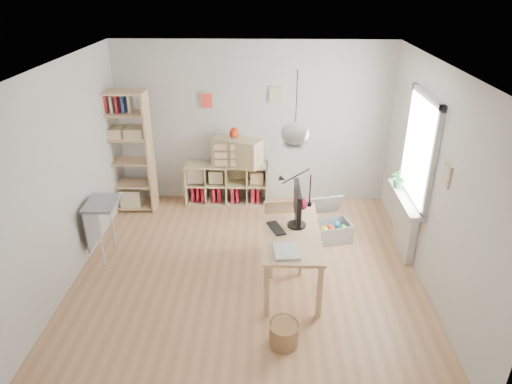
{
  "coord_description": "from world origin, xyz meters",
  "views": [
    {
      "loc": [
        0.25,
        -5.02,
        3.62
      ],
      "look_at": [
        0.1,
        0.3,
        1.05
      ],
      "focal_mm": 32.0,
      "sensor_mm": 36.0,
      "label": 1
    }
  ],
  "objects_px": {
    "cube_shelf": "(226,186)",
    "drawer_chest": "(237,152)",
    "desk": "(291,237)",
    "monitor": "(297,205)",
    "chair": "(283,233)",
    "tall_bookshelf": "(125,148)",
    "storage_chest": "(330,226)"
  },
  "relations": [
    {
      "from": "desk",
      "to": "monitor",
      "type": "height_order",
      "value": "monitor"
    },
    {
      "from": "cube_shelf",
      "to": "monitor",
      "type": "relative_size",
      "value": 2.33
    },
    {
      "from": "drawer_chest",
      "to": "chair",
      "type": "bearing_deg",
      "value": -44.82
    },
    {
      "from": "chair",
      "to": "desk",
      "type": "bearing_deg",
      "value": -83.02
    },
    {
      "from": "monitor",
      "to": "drawer_chest",
      "type": "distance_m",
      "value": 2.26
    },
    {
      "from": "cube_shelf",
      "to": "drawer_chest",
      "type": "height_order",
      "value": "drawer_chest"
    },
    {
      "from": "desk",
      "to": "cube_shelf",
      "type": "xyz_separation_m",
      "value": [
        -1.02,
        2.23,
        -0.36
      ]
    },
    {
      "from": "chair",
      "to": "drawer_chest",
      "type": "bearing_deg",
      "value": 101.26
    },
    {
      "from": "desk",
      "to": "drawer_chest",
      "type": "height_order",
      "value": "drawer_chest"
    },
    {
      "from": "desk",
      "to": "monitor",
      "type": "bearing_deg",
      "value": 58.73
    },
    {
      "from": "storage_chest",
      "to": "drawer_chest",
      "type": "height_order",
      "value": "drawer_chest"
    },
    {
      "from": "desk",
      "to": "tall_bookshelf",
      "type": "distance_m",
      "value": 3.27
    },
    {
      "from": "desk",
      "to": "monitor",
      "type": "xyz_separation_m",
      "value": [
        0.07,
        0.11,
        0.39
      ]
    },
    {
      "from": "monitor",
      "to": "chair",
      "type": "bearing_deg",
      "value": 127.47
    },
    {
      "from": "desk",
      "to": "tall_bookshelf",
      "type": "xyz_separation_m",
      "value": [
        -2.59,
        1.95,
        0.43
      ]
    },
    {
      "from": "chair",
      "to": "storage_chest",
      "type": "bearing_deg",
      "value": 35.8
    },
    {
      "from": "monitor",
      "to": "tall_bookshelf",
      "type": "bearing_deg",
      "value": 144.51
    },
    {
      "from": "desk",
      "to": "storage_chest",
      "type": "height_order",
      "value": "desk"
    },
    {
      "from": "tall_bookshelf",
      "to": "desk",
      "type": "bearing_deg",
      "value": -37.01
    },
    {
      "from": "desk",
      "to": "cube_shelf",
      "type": "height_order",
      "value": "desk"
    },
    {
      "from": "chair",
      "to": "drawer_chest",
      "type": "relative_size",
      "value": 1.16
    },
    {
      "from": "chair",
      "to": "drawer_chest",
      "type": "xyz_separation_m",
      "value": [
        -0.72,
        1.87,
        0.42
      ]
    },
    {
      "from": "drawer_chest",
      "to": "cube_shelf",
      "type": "bearing_deg",
      "value": -166.81
    },
    {
      "from": "cube_shelf",
      "to": "monitor",
      "type": "bearing_deg",
      "value": -62.78
    },
    {
      "from": "cube_shelf",
      "to": "chair",
      "type": "distance_m",
      "value": 2.14
    },
    {
      "from": "desk",
      "to": "chair",
      "type": "relative_size",
      "value": 1.63
    },
    {
      "from": "cube_shelf",
      "to": "storage_chest",
      "type": "relative_size",
      "value": 1.89
    },
    {
      "from": "tall_bookshelf",
      "to": "chair",
      "type": "xyz_separation_m",
      "value": [
        2.49,
        -1.63,
        -0.56
      ]
    },
    {
      "from": "cube_shelf",
      "to": "monitor",
      "type": "xyz_separation_m",
      "value": [
        1.09,
        -2.12,
        0.75
      ]
    },
    {
      "from": "cube_shelf",
      "to": "drawer_chest",
      "type": "bearing_deg",
      "value": -11.04
    },
    {
      "from": "chair",
      "to": "tall_bookshelf",
      "type": "bearing_deg",
      "value": 137.11
    },
    {
      "from": "cube_shelf",
      "to": "chair",
      "type": "bearing_deg",
      "value": -64.14
    }
  ]
}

